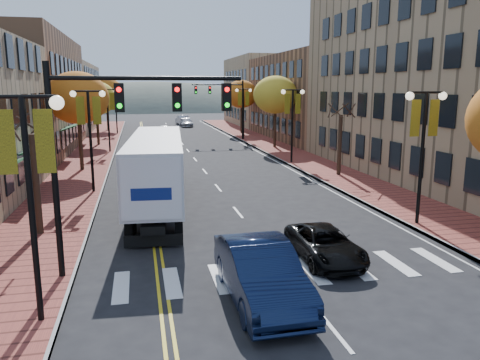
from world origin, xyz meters
TOP-DOWN VIEW (x-y plane):
  - ground at (0.00, 0.00)m, footprint 200.00×200.00m
  - sidewalk_left at (-9.00, 32.50)m, footprint 4.00×85.00m
  - sidewalk_right at (9.00, 32.50)m, footprint 4.00×85.00m
  - building_left_mid at (-17.00, 36.00)m, footprint 12.00×24.00m
  - building_left_far at (-17.00, 61.00)m, footprint 12.00×26.00m
  - building_right_mid at (18.50, 42.00)m, footprint 15.00×24.00m
  - building_right_far at (18.50, 64.00)m, footprint 15.00×20.00m
  - tree_left_a at (-9.00, 8.00)m, footprint 0.28×0.28m
  - tree_left_b at (-9.00, 24.00)m, footprint 4.48×4.48m
  - tree_left_c at (-9.00, 40.00)m, footprint 4.16×4.16m
  - tree_left_d at (-9.00, 58.00)m, footprint 4.61×4.61m
  - tree_right_b at (9.00, 18.00)m, footprint 0.28×0.28m
  - tree_right_c at (9.00, 34.00)m, footprint 4.48×4.48m
  - tree_right_d at (9.00, 50.00)m, footprint 4.35×4.35m
  - lamp_left_a at (-7.50, 0.00)m, footprint 1.96×0.36m
  - lamp_left_b at (-7.50, 16.00)m, footprint 1.96×0.36m
  - lamp_left_c at (-7.50, 34.00)m, footprint 1.96×0.36m
  - lamp_left_d at (-7.50, 52.00)m, footprint 1.96×0.36m
  - lamp_right_a at (7.50, 6.00)m, footprint 1.96×0.36m
  - lamp_right_b at (7.50, 24.00)m, footprint 1.96×0.36m
  - lamp_right_c at (7.50, 42.00)m, footprint 1.96×0.36m
  - traffic_mast_near at (-5.48, 3.00)m, footprint 6.10×0.35m
  - traffic_mast_far at (5.48, 42.00)m, footprint 6.10×0.34m
  - semi_truck at (-3.84, 12.49)m, footprint 3.53×15.32m
  - navy_sedan at (-1.42, 0.16)m, footprint 1.97×5.39m
  - black_suv at (1.73, 2.88)m, footprint 1.99×4.29m
  - car_far_white at (-1.40, 50.23)m, footprint 1.95×4.03m
  - car_far_silver at (2.84, 62.69)m, footprint 1.94×4.58m
  - car_far_oncoming at (2.64, 67.57)m, footprint 2.22×4.85m

SIDE VIEW (x-z plane):
  - ground at x=0.00m, z-range 0.00..0.00m
  - sidewalk_left at x=-9.00m, z-range 0.00..0.15m
  - sidewalk_right at x=9.00m, z-range 0.00..0.15m
  - black_suv at x=1.73m, z-range 0.00..1.19m
  - car_far_silver at x=2.84m, z-range 0.00..1.32m
  - car_far_white at x=-1.40m, z-range 0.00..1.32m
  - car_far_oncoming at x=2.64m, z-range 0.00..1.54m
  - navy_sedan at x=-1.42m, z-range 0.00..1.76m
  - semi_truck at x=-3.84m, z-range 0.32..4.12m
  - tree_left_a at x=-9.00m, z-range 0.15..4.35m
  - tree_right_b at x=9.00m, z-range 0.15..4.35m
  - lamp_left_a at x=-7.50m, z-range 1.27..7.32m
  - lamp_left_b at x=-7.50m, z-range 1.27..7.32m
  - lamp_left_c at x=-7.50m, z-range 1.27..7.32m
  - lamp_left_d at x=-7.50m, z-range 1.27..7.32m
  - lamp_right_a at x=7.50m, z-range 1.27..7.32m
  - lamp_right_b at x=7.50m, z-range 1.27..7.32m
  - lamp_right_c at x=7.50m, z-range 1.27..7.32m
  - building_left_far at x=-17.00m, z-range 0.00..9.50m
  - traffic_mast_near at x=-5.48m, z-range 1.42..8.42m
  - traffic_mast_far at x=5.48m, z-range 1.42..8.42m
  - building_right_mid at x=18.50m, z-range 0.00..10.00m
  - tree_left_c at x=-9.00m, z-range 1.71..8.40m
  - tree_right_d at x=9.00m, z-range 1.79..8.79m
  - tree_left_b at x=-9.00m, z-range 1.84..9.05m
  - tree_right_c at x=9.00m, z-range 1.84..9.05m
  - building_left_mid at x=-17.00m, z-range 0.00..11.00m
  - building_right_far at x=18.50m, z-range 0.00..11.00m
  - tree_left_d at x=-9.00m, z-range 1.89..9.31m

